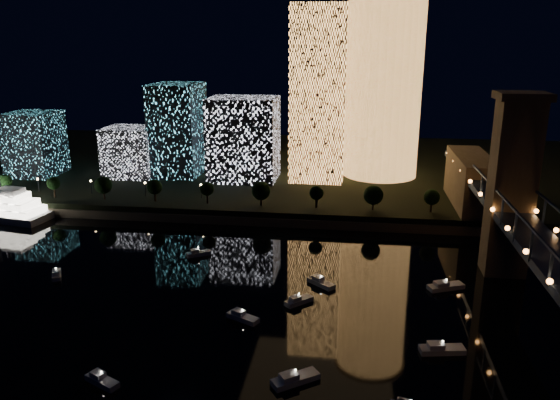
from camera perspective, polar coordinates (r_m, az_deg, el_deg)
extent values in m
plane|color=black|center=(119.17, -4.41, -15.49)|extent=(520.00, 520.00, 0.00)
cube|color=black|center=(266.59, 2.76, 3.33)|extent=(420.00, 160.00, 5.00)
cube|color=#6B5E4C|center=(192.15, 0.67, -2.20)|extent=(420.00, 6.00, 3.00)
cylinder|color=#FEA751|center=(241.00, 10.82, 12.42)|extent=(32.00, 32.00, 84.40)
cube|color=#FEA751|center=(231.80, 4.04, 10.94)|extent=(22.53, 22.53, 71.69)
cube|color=white|center=(233.63, -3.80, 6.41)|extent=(28.23, 23.89, 34.74)
cube|color=#5DE4FF|center=(246.04, -10.61, 7.27)|extent=(19.87, 25.83, 39.74)
cube|color=white|center=(248.63, -15.27, 4.91)|extent=(21.35, 19.41, 21.35)
cube|color=#5DE4FF|center=(264.61, -24.24, 5.40)|extent=(19.71, 21.68, 27.59)
cube|color=#6B5E4C|center=(159.50, 23.01, 0.98)|extent=(11.00, 9.00, 48.00)
cube|color=#6B5E4C|center=(155.30, 24.05, 9.90)|extent=(13.00, 11.00, 2.00)
cube|color=navy|center=(112.23, 26.94, -5.19)|extent=(0.50, 150.00, 0.50)
cube|color=#6B5E4C|center=(209.62, 19.25, 1.30)|extent=(12.00, 40.00, 23.00)
cube|color=navy|center=(124.04, 25.00, -4.69)|extent=(0.50, 0.50, 7.00)
cube|color=navy|center=(145.86, 22.37, -1.34)|extent=(0.50, 0.50, 7.00)
cube|color=navy|center=(168.27, 20.43, 1.13)|extent=(0.50, 0.50, 7.00)
sphere|color=orange|center=(113.93, 26.36, -7.63)|extent=(1.20, 1.20, 1.20)
sphere|color=orange|center=(154.55, 21.33, -0.92)|extent=(1.20, 1.20, 1.20)
sphere|color=orange|center=(197.08, 18.45, 2.95)|extent=(1.20, 1.20, 1.20)
cube|color=silver|center=(218.13, -26.43, 0.84)|extent=(9.70, 7.91, 1.97)
cube|color=silver|center=(114.21, -18.09, -17.56)|extent=(7.74, 5.43, 1.20)
cube|color=silver|center=(114.39, -18.50, -16.88)|extent=(3.20, 2.89, 1.00)
sphere|color=white|center=(113.13, -18.18, -16.71)|extent=(0.36, 0.36, 0.36)
cube|color=silver|center=(147.27, 4.32, -8.65)|extent=(7.96, 7.37, 1.20)
cube|color=silver|center=(147.59, 3.98, -8.11)|extent=(3.58, 3.50, 1.00)
sphere|color=white|center=(146.43, 4.33, -7.94)|extent=(0.36, 0.36, 0.36)
cube|color=silver|center=(137.59, 1.99, -10.51)|extent=(7.10, 6.92, 1.20)
cube|color=silver|center=(136.48, 1.61, -10.22)|extent=(3.25, 3.23, 1.00)
sphere|color=white|center=(136.69, 2.00, -9.76)|extent=(0.36, 0.36, 0.36)
cube|color=silver|center=(151.25, 16.94, -8.66)|extent=(10.14, 6.74, 1.20)
cube|color=silver|center=(150.05, 16.50, -8.37)|extent=(4.13, 3.67, 1.00)
sphere|color=white|center=(150.43, 17.00, -7.97)|extent=(0.36, 0.36, 0.36)
cube|color=silver|center=(130.37, -3.90, -12.16)|extent=(8.33, 5.92, 1.20)
cube|color=silver|center=(130.52, -4.34, -11.59)|extent=(3.45, 3.13, 1.00)
sphere|color=white|center=(129.43, -3.92, -11.39)|extent=(0.36, 0.36, 0.36)
cube|color=silver|center=(163.73, -22.31, -7.24)|extent=(5.16, 7.10, 1.20)
cube|color=silver|center=(162.36, -22.36, -7.03)|extent=(2.71, 2.96, 1.00)
sphere|color=white|center=(162.98, -22.39, -6.60)|extent=(0.36, 0.36, 0.36)
cube|color=silver|center=(167.68, -8.51, -5.57)|extent=(7.29, 5.75, 1.20)
cube|color=silver|center=(167.02, -8.88, -5.27)|extent=(3.12, 2.91, 1.00)
sphere|color=white|center=(166.95, -8.54, -4.93)|extent=(0.36, 0.36, 0.36)
cube|color=silver|center=(109.67, 1.62, -18.21)|extent=(9.46, 7.98, 1.20)
cube|color=silver|center=(108.48, 0.93, -17.93)|extent=(4.13, 3.93, 1.00)
sphere|color=white|center=(108.55, 1.62, -17.34)|extent=(0.36, 0.36, 0.36)
cube|color=silver|center=(123.01, 16.57, -14.77)|extent=(9.76, 4.62, 1.20)
cube|color=silver|center=(122.02, 15.97, -14.39)|extent=(3.66, 2.98, 1.00)
sphere|color=white|center=(122.00, 16.65, -13.96)|extent=(0.36, 0.36, 0.36)
cylinder|color=black|center=(235.58, -26.72, 0.92)|extent=(0.70, 0.70, 4.00)
sphere|color=black|center=(234.78, -26.83, 1.74)|extent=(5.48, 5.48, 5.48)
cylinder|color=black|center=(224.96, -22.51, 0.77)|extent=(0.70, 0.70, 4.00)
sphere|color=black|center=(224.11, -22.60, 1.63)|extent=(5.00, 5.00, 5.00)
cylinder|color=black|center=(215.66, -17.90, 0.60)|extent=(0.70, 0.70, 4.00)
sphere|color=black|center=(214.78, -17.98, 1.50)|extent=(6.62, 6.62, 6.62)
cylinder|color=black|center=(207.89, -12.92, 0.41)|extent=(0.70, 0.70, 4.00)
sphere|color=black|center=(206.97, -12.98, 1.34)|extent=(5.61, 5.61, 5.61)
cylinder|color=black|center=(201.80, -7.59, 0.21)|extent=(0.70, 0.70, 4.00)
sphere|color=black|center=(200.85, -7.63, 1.16)|extent=(5.10, 5.10, 5.10)
cylinder|color=black|center=(197.55, -1.98, -0.01)|extent=(0.70, 0.70, 4.00)
sphere|color=black|center=(196.59, -1.99, 0.97)|extent=(6.81, 6.81, 6.81)
cylinder|color=black|center=(195.28, 3.81, -0.24)|extent=(0.70, 0.70, 4.00)
sphere|color=black|center=(194.30, 3.83, 0.75)|extent=(5.13, 5.13, 5.13)
cylinder|color=black|center=(195.04, 9.68, -0.46)|extent=(0.70, 0.70, 4.00)
sphere|color=black|center=(194.06, 9.73, 0.53)|extent=(6.97, 6.97, 6.97)
cylinder|color=black|center=(196.84, 15.50, -0.68)|extent=(0.70, 0.70, 4.00)
sphere|color=black|center=(195.87, 15.58, 0.30)|extent=(5.58, 5.58, 5.58)
cylinder|color=black|center=(234.89, -23.92, 1.36)|extent=(0.24, 0.24, 5.00)
sphere|color=#FFCC7F|center=(234.24, -24.00, 2.02)|extent=(0.70, 0.70, 0.70)
cylinder|color=black|center=(224.22, -19.11, 1.21)|extent=(0.24, 0.24, 5.00)
sphere|color=#FFCC7F|center=(223.54, -19.18, 1.90)|extent=(0.70, 0.70, 0.70)
cylinder|color=black|center=(215.27, -13.87, 1.03)|extent=(0.24, 0.24, 5.00)
sphere|color=#FFCC7F|center=(214.57, -13.92, 1.75)|extent=(0.70, 0.70, 0.70)
cylinder|color=black|center=(208.27, -8.23, 0.84)|extent=(0.24, 0.24, 5.00)
sphere|color=#FFCC7F|center=(207.54, -8.26, 1.58)|extent=(0.70, 0.70, 0.70)
cylinder|color=black|center=(203.42, -2.26, 0.62)|extent=(0.24, 0.24, 5.00)
sphere|color=#FFCC7F|center=(202.68, -2.27, 1.38)|extent=(0.70, 0.70, 0.70)
cylinder|color=black|center=(200.88, 3.94, 0.39)|extent=(0.24, 0.24, 5.00)
sphere|color=#FFCC7F|center=(200.13, 3.95, 1.16)|extent=(0.70, 0.70, 0.70)
cylinder|color=black|center=(200.73, 10.21, 0.15)|extent=(0.24, 0.24, 5.00)
sphere|color=#FFCC7F|center=(199.98, 10.25, 0.92)|extent=(0.70, 0.70, 0.70)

